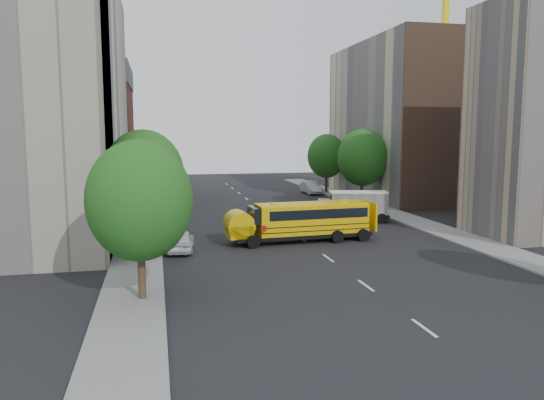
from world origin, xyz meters
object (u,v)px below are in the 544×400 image
object	(u,v)px
tower_crane	(461,6)
parked_car_2	(165,196)
street_tree_1	(144,176)
street_tree_4	(362,157)
parked_car_5	(311,188)
school_bus	(301,220)
street_tree_0	(139,201)
parked_car_0	(181,240)
safari_truck	(353,206)
parked_car_1	(164,206)
parked_car_4	(351,203)
street_tree_2	(148,162)
street_tree_5	(327,156)

from	to	relation	value
tower_crane	parked_car_2	distance (m)	46.66
street_tree_1	street_tree_4	bearing A→B (deg)	39.29
parked_car_5	school_bus	bearing A→B (deg)	-109.51
street_tree_0	parked_car_0	bearing A→B (deg)	77.52
street_tree_0	parked_car_5	size ratio (longest dim) A/B	1.53
safari_truck	parked_car_5	distance (m)	20.92
street_tree_0	street_tree_4	xyz separation A→B (m)	(22.00, 28.00, 0.43)
street_tree_4	street_tree_1	bearing A→B (deg)	-140.71
parked_car_2	street_tree_1	bearing A→B (deg)	83.60
parked_car_0	parked_car_1	world-z (taller)	parked_car_0
school_bus	tower_crane	bearing A→B (deg)	41.05
street_tree_4	parked_car_2	xyz separation A→B (m)	(-20.39, 7.89, -4.44)
parked_car_0	parked_car_4	world-z (taller)	parked_car_0
street_tree_1	school_bus	world-z (taller)	street_tree_1
school_bus	parked_car_4	world-z (taller)	school_bus
parked_car_1	parked_car_4	size ratio (longest dim) A/B	1.06
school_bus	parked_car_5	bearing A→B (deg)	67.89
street_tree_2	parked_car_4	size ratio (longest dim) A/B	2.01
street_tree_2	school_bus	distance (m)	20.14
street_tree_2	parked_car_0	xyz separation A→B (m)	(2.20, -18.06, -4.12)
parked_car_1	parked_car_5	size ratio (longest dim) A/B	0.84
street_tree_4	parked_car_1	size ratio (longest dim) A/B	1.99
safari_truck	parked_car_5	size ratio (longest dim) A/B	1.34
parked_car_0	parked_car_4	bearing A→B (deg)	-133.08
tower_crane	street_tree_4	world-z (taller)	tower_crane
school_bus	safari_truck	bearing A→B (deg)	43.23
street_tree_0	parked_car_1	world-z (taller)	street_tree_0
street_tree_0	safari_truck	xyz separation A→B (m)	(17.39, 18.52, -3.25)
street_tree_0	parked_car_0	world-z (taller)	street_tree_0
parked_car_0	parked_car_1	xyz separation A→B (m)	(-0.80, 16.99, -0.04)
parked_car_5	tower_crane	bearing A→B (deg)	5.65
street_tree_4	parked_car_2	size ratio (longest dim) A/B	1.77
street_tree_0	street_tree_4	world-z (taller)	street_tree_4
street_tree_0	parked_car_4	bearing A→B (deg)	51.98
street_tree_5	street_tree_0	bearing A→B (deg)	-118.81
parked_car_2	street_tree_4	bearing A→B (deg)	156.01
tower_crane	street_tree_4	bearing A→B (deg)	-143.98
street_tree_0	parked_car_4	size ratio (longest dim) A/B	1.93
street_tree_1	school_bus	size ratio (longest dim) A/B	0.78
parked_car_4	parked_car_1	bearing A→B (deg)	179.91
street_tree_0	street_tree_5	world-z (taller)	street_tree_5
street_tree_0	parked_car_2	bearing A→B (deg)	87.43
street_tree_5	parked_car_0	world-z (taller)	street_tree_5
street_tree_4	safari_truck	xyz separation A→B (m)	(-4.61, -9.48, -3.69)
safari_truck	parked_car_2	bearing A→B (deg)	146.24
parked_car_1	safari_truck	bearing A→B (deg)	151.00
street_tree_1	safari_truck	world-z (taller)	street_tree_1
street_tree_2	street_tree_5	bearing A→B (deg)	28.61
parked_car_4	parked_car_5	world-z (taller)	parked_car_5
tower_crane	school_bus	distance (m)	49.02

